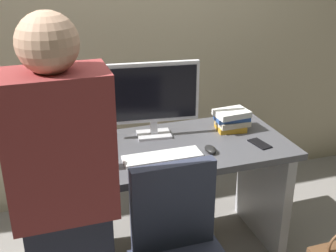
# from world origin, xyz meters

# --- Properties ---
(desk) EXTENTS (1.45, 0.67, 0.76)m
(desk) POSITION_xyz_m (0.00, 0.00, 0.52)
(desk) COLOR #4C4C51
(desk) RESTS_ON ground
(person_at_desk) EXTENTS (0.40, 0.24, 1.64)m
(person_at_desk) POSITION_xyz_m (-0.62, -0.62, 0.84)
(person_at_desk) COLOR #262838
(person_at_desk) RESTS_ON ground
(monitor) EXTENTS (0.54, 0.16, 0.46)m
(monitor) POSITION_xyz_m (-0.02, 0.17, 1.02)
(monitor) COLOR silver
(monitor) RESTS_ON desk
(keyboard) EXTENTS (0.43, 0.14, 0.02)m
(keyboard) POSITION_xyz_m (-0.06, -0.14, 0.77)
(keyboard) COLOR white
(keyboard) RESTS_ON desk
(mouse) EXTENTS (0.06, 0.10, 0.03)m
(mouse) POSITION_xyz_m (0.22, -0.14, 0.78)
(mouse) COLOR black
(mouse) RESTS_ON desk
(cup_near_keyboard) EXTENTS (0.07, 0.07, 0.10)m
(cup_near_keyboard) POSITION_xyz_m (-0.37, -0.15, 0.81)
(cup_near_keyboard) COLOR #D84C3F
(cup_near_keyboard) RESTS_ON desk
(cup_by_monitor) EXTENTS (0.07, 0.07, 0.10)m
(cup_by_monitor) POSITION_xyz_m (-0.50, 0.22, 0.81)
(cup_by_monitor) COLOR #D84C3F
(cup_by_monitor) RESTS_ON desk
(book_stack) EXTENTS (0.22, 0.17, 0.13)m
(book_stack) POSITION_xyz_m (0.46, 0.09, 0.83)
(book_stack) COLOR gold
(book_stack) RESTS_ON desk
(cell_phone) EXTENTS (0.09, 0.15, 0.01)m
(cell_phone) POSITION_xyz_m (0.53, -0.14, 0.76)
(cell_phone) COLOR black
(cell_phone) RESTS_ON desk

